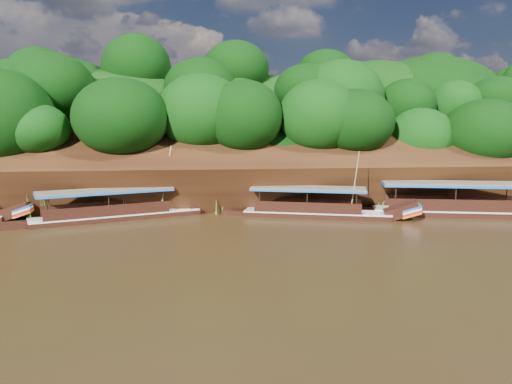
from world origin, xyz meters
TOP-DOWN VIEW (x-y plane):
  - ground at (0.00, 0.00)m, footprint 160.00×160.00m
  - riverbank at (-0.01, 22.73)m, footprint 120.00×30.06m
  - boat_0 at (13.85, 6.43)m, footprint 16.33×5.72m
  - boat_1 at (2.20, 7.25)m, footprint 13.35×5.57m
  - boat_2 at (-13.03, 8.41)m, footprint 14.55×7.02m
  - reeds at (-3.64, 9.45)m, footprint 48.74×2.46m

SIDE VIEW (x-z plane):
  - ground at x=0.00m, z-range 0.00..0.00m
  - boat_1 at x=2.20m, z-range -2.29..3.34m
  - boat_2 at x=-13.03m, z-range -2.42..3.47m
  - boat_0 at x=13.85m, z-range -3.02..4.21m
  - reeds at x=-3.64m, z-range -0.12..1.86m
  - riverbank at x=-0.01m, z-range -7.81..11.59m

